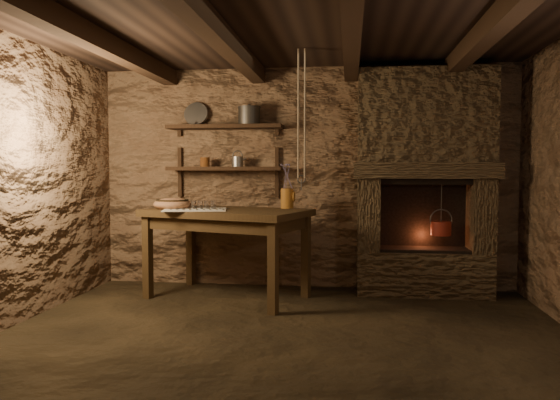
# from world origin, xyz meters

# --- Properties ---
(floor) EXTENTS (4.50, 4.50, 0.00)m
(floor) POSITION_xyz_m (0.00, 0.00, 0.00)
(floor) COLOR black
(floor) RESTS_ON ground
(back_wall) EXTENTS (4.50, 0.04, 2.40)m
(back_wall) POSITION_xyz_m (0.00, 2.00, 1.20)
(back_wall) COLOR brown
(back_wall) RESTS_ON floor
(front_wall) EXTENTS (4.50, 0.04, 2.40)m
(front_wall) POSITION_xyz_m (0.00, -2.00, 1.20)
(front_wall) COLOR brown
(front_wall) RESTS_ON floor
(ceiling) EXTENTS (4.50, 4.00, 0.04)m
(ceiling) POSITION_xyz_m (0.00, 0.00, 2.40)
(ceiling) COLOR black
(ceiling) RESTS_ON back_wall
(beam_far_left) EXTENTS (0.14, 3.95, 0.16)m
(beam_far_left) POSITION_xyz_m (-1.50, 0.00, 2.31)
(beam_far_left) COLOR black
(beam_far_left) RESTS_ON ceiling
(beam_mid_left) EXTENTS (0.14, 3.95, 0.16)m
(beam_mid_left) POSITION_xyz_m (-0.50, 0.00, 2.31)
(beam_mid_left) COLOR black
(beam_mid_left) RESTS_ON ceiling
(beam_mid_right) EXTENTS (0.14, 3.95, 0.16)m
(beam_mid_right) POSITION_xyz_m (0.50, 0.00, 2.31)
(beam_mid_right) COLOR black
(beam_mid_right) RESTS_ON ceiling
(beam_far_right) EXTENTS (0.14, 3.95, 0.16)m
(beam_far_right) POSITION_xyz_m (1.50, 0.00, 2.31)
(beam_far_right) COLOR black
(beam_far_right) RESTS_ON ceiling
(shelf_lower) EXTENTS (1.25, 0.30, 0.04)m
(shelf_lower) POSITION_xyz_m (-0.85, 1.84, 1.30)
(shelf_lower) COLOR black
(shelf_lower) RESTS_ON back_wall
(shelf_upper) EXTENTS (1.25, 0.30, 0.04)m
(shelf_upper) POSITION_xyz_m (-0.85, 1.84, 1.75)
(shelf_upper) COLOR black
(shelf_upper) RESTS_ON back_wall
(hearth) EXTENTS (1.43, 0.51, 2.30)m
(hearth) POSITION_xyz_m (1.25, 1.77, 1.23)
(hearth) COLOR #36281B
(hearth) RESTS_ON floor
(work_table) EXTENTS (1.76, 1.35, 0.89)m
(work_table) POSITION_xyz_m (-0.72, 1.35, 0.48)
(work_table) COLOR #322211
(work_table) RESTS_ON floor
(linen_cloth) EXTENTS (0.69, 0.61, 0.01)m
(linen_cloth) POSITION_xyz_m (-1.02, 1.24, 0.90)
(linen_cloth) COLOR beige
(linen_cloth) RESTS_ON work_table
(pewter_cutlery_row) EXTENTS (0.54, 0.30, 0.01)m
(pewter_cutlery_row) POSITION_xyz_m (-1.02, 1.22, 0.91)
(pewter_cutlery_row) COLOR gray
(pewter_cutlery_row) RESTS_ON linen_cloth
(drinking_glasses) EXTENTS (0.19, 0.06, 0.08)m
(drinking_glasses) POSITION_xyz_m (-1.00, 1.36, 0.94)
(drinking_glasses) COLOR silver
(drinking_glasses) RESTS_ON linen_cloth
(stoneware_jug) EXTENTS (0.15, 0.14, 0.47)m
(stoneware_jug) POSITION_xyz_m (-0.14, 1.59, 1.09)
(stoneware_jug) COLOR #9C5D1E
(stoneware_jug) RESTS_ON work_table
(wooden_bowl) EXTENTS (0.48, 0.48, 0.13)m
(wooden_bowl) POSITION_xyz_m (-1.30, 1.38, 0.94)
(wooden_bowl) COLOR #9C6543
(wooden_bowl) RESTS_ON work_table
(iron_stockpot) EXTENTS (0.24, 0.24, 0.18)m
(iron_stockpot) POSITION_xyz_m (-0.58, 1.84, 1.86)
(iron_stockpot) COLOR #322F2C
(iron_stockpot) RESTS_ON shelf_upper
(tin_pan) EXTENTS (0.27, 0.12, 0.26)m
(tin_pan) POSITION_xyz_m (-1.20, 1.94, 1.90)
(tin_pan) COLOR gray
(tin_pan) RESTS_ON shelf_upper
(small_kettle) EXTENTS (0.17, 0.13, 0.17)m
(small_kettle) POSITION_xyz_m (-0.71, 1.84, 1.38)
(small_kettle) COLOR gray
(small_kettle) RESTS_ON shelf_lower
(rusty_tin) EXTENTS (0.13, 0.13, 0.10)m
(rusty_tin) POSITION_xyz_m (-1.08, 1.84, 1.37)
(rusty_tin) COLOR #512810
(rusty_tin) RESTS_ON shelf_lower
(red_pot) EXTENTS (0.26, 0.26, 0.54)m
(red_pot) POSITION_xyz_m (1.42, 1.72, 0.70)
(red_pot) COLOR maroon
(red_pot) RESTS_ON hearth
(hanging_ropes) EXTENTS (0.08, 0.08, 1.20)m
(hanging_ropes) POSITION_xyz_m (0.05, 1.05, 1.80)
(hanging_ropes) COLOR tan
(hanging_ropes) RESTS_ON ceiling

